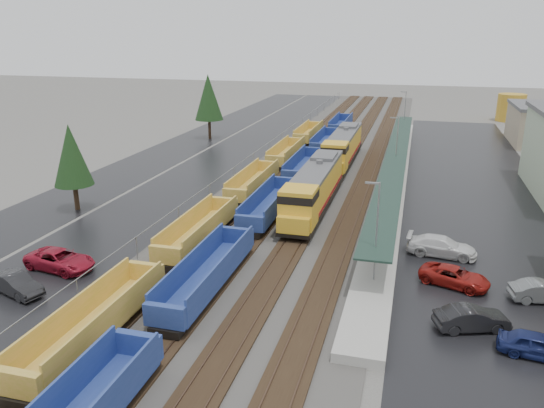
{
  "coord_description": "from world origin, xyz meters",
  "views": [
    {
      "loc": [
        11.54,
        -15.44,
        17.74
      ],
      "look_at": [
        -1.18,
        31.22,
        2.0
      ],
      "focal_mm": 35.0,
      "sensor_mm": 36.0,
      "label": 1
    }
  ],
  "objects_px": {
    "storage_tank": "(511,108)",
    "parked_car_west_b": "(16,284)",
    "parked_car_east_a": "(472,319)",
    "parked_car_east_c": "(442,246)",
    "parked_car_east_e": "(543,292)",
    "locomotive_lead": "(314,188)",
    "parked_car_west_c": "(60,260)",
    "well_string_yellow": "(230,204)",
    "parked_car_east_d": "(537,345)",
    "well_string_blue": "(270,205)",
    "parked_car_east_b": "(455,277)",
    "locomotive_trail": "(343,147)"
  },
  "relations": [
    {
      "from": "storage_tank",
      "to": "parked_car_west_b",
      "type": "bearing_deg",
      "value": -116.13
    },
    {
      "from": "parked_car_east_a",
      "to": "parked_car_east_c",
      "type": "height_order",
      "value": "parked_car_east_c"
    },
    {
      "from": "parked_car_east_e",
      "to": "parked_car_west_b",
      "type": "bearing_deg",
      "value": 91.68
    },
    {
      "from": "parked_car_east_e",
      "to": "locomotive_lead",
      "type": "bearing_deg",
      "value": 40.07
    },
    {
      "from": "parked_car_west_c",
      "to": "parked_car_east_e",
      "type": "xyz_separation_m",
      "value": [
        35.33,
        4.25,
        -0.06
      ]
    },
    {
      "from": "storage_tank",
      "to": "parked_car_west_b",
      "type": "distance_m",
      "value": 102.45
    },
    {
      "from": "well_string_yellow",
      "to": "parked_car_east_a",
      "type": "relative_size",
      "value": 20.47
    },
    {
      "from": "parked_car_east_d",
      "to": "parked_car_east_c",
      "type": "bearing_deg",
      "value": 27.52
    },
    {
      "from": "parked_car_east_a",
      "to": "parked_car_east_c",
      "type": "bearing_deg",
      "value": -12.34
    },
    {
      "from": "well_string_blue",
      "to": "parked_car_east_d",
      "type": "xyz_separation_m",
      "value": [
        21.24,
        -19.48,
        -0.46
      ]
    },
    {
      "from": "parked_car_east_d",
      "to": "parked_car_east_b",
      "type": "bearing_deg",
      "value": 34.42
    },
    {
      "from": "well_string_yellow",
      "to": "parked_car_east_c",
      "type": "height_order",
      "value": "well_string_yellow"
    },
    {
      "from": "parked_car_east_e",
      "to": "locomotive_trail",
      "type": "bearing_deg",
      "value": 15.98
    },
    {
      "from": "well_string_blue",
      "to": "parked_car_west_b",
      "type": "relative_size",
      "value": 25.16
    },
    {
      "from": "parked_car_east_a",
      "to": "parked_car_east_b",
      "type": "bearing_deg",
      "value": -12.96
    },
    {
      "from": "locomotive_lead",
      "to": "locomotive_trail",
      "type": "height_order",
      "value": "same"
    },
    {
      "from": "parked_car_east_d",
      "to": "parked_car_west_c",
      "type": "bearing_deg",
      "value": 92.98
    },
    {
      "from": "storage_tank",
      "to": "parked_car_east_a",
      "type": "relative_size",
      "value": 1.22
    },
    {
      "from": "locomotive_lead",
      "to": "parked_car_east_b",
      "type": "distance_m",
      "value": 19.21
    },
    {
      "from": "locomotive_trail",
      "to": "parked_car_east_b",
      "type": "xyz_separation_m",
      "value": [
        13.18,
        -34.86,
        -1.79
      ]
    },
    {
      "from": "well_string_yellow",
      "to": "parked_car_east_d",
      "type": "xyz_separation_m",
      "value": [
        25.24,
        -18.88,
        -0.45
      ]
    },
    {
      "from": "parked_car_east_b",
      "to": "well_string_blue",
      "type": "bearing_deg",
      "value": 76.62
    },
    {
      "from": "well_string_blue",
      "to": "well_string_yellow",
      "type": "bearing_deg",
      "value": -171.43
    },
    {
      "from": "well_string_blue",
      "to": "locomotive_trail",
      "type": "bearing_deg",
      "value": 80.37
    },
    {
      "from": "well_string_yellow",
      "to": "parked_car_east_b",
      "type": "height_order",
      "value": "well_string_yellow"
    },
    {
      "from": "parked_car_west_b",
      "to": "parked_car_east_d",
      "type": "relative_size",
      "value": 1.07
    },
    {
      "from": "locomotive_trail",
      "to": "locomotive_lead",
      "type": "bearing_deg",
      "value": -90.0
    },
    {
      "from": "locomotive_lead",
      "to": "well_string_blue",
      "type": "height_order",
      "value": "locomotive_lead"
    },
    {
      "from": "storage_tank",
      "to": "parked_car_east_c",
      "type": "distance_m",
      "value": 78.61
    },
    {
      "from": "parked_car_west_b",
      "to": "parked_car_west_c",
      "type": "bearing_deg",
      "value": 12.89
    },
    {
      "from": "well_string_blue",
      "to": "parked_car_east_d",
      "type": "distance_m",
      "value": 28.83
    },
    {
      "from": "well_string_yellow",
      "to": "parked_car_east_c",
      "type": "xyz_separation_m",
      "value": [
        20.43,
        -5.26,
        -0.36
      ]
    },
    {
      "from": "well_string_yellow",
      "to": "storage_tank",
      "type": "height_order",
      "value": "storage_tank"
    },
    {
      "from": "locomotive_lead",
      "to": "parked_car_east_e",
      "type": "relative_size",
      "value": 4.7
    },
    {
      "from": "well_string_yellow",
      "to": "parked_car_east_b",
      "type": "relative_size",
      "value": 18.83
    },
    {
      "from": "parked_car_west_c",
      "to": "parked_car_east_b",
      "type": "distance_m",
      "value": 30.05
    },
    {
      "from": "parked_car_east_e",
      "to": "well_string_yellow",
      "type": "bearing_deg",
      "value": 54.74
    },
    {
      "from": "parked_car_east_d",
      "to": "parked_car_east_e",
      "type": "relative_size",
      "value": 0.97
    },
    {
      "from": "parked_car_east_a",
      "to": "parked_car_east_c",
      "type": "distance_m",
      "value": 11.62
    },
    {
      "from": "parked_car_east_c",
      "to": "parked_car_east_b",
      "type": "bearing_deg",
      "value": -166.86
    },
    {
      "from": "locomotive_lead",
      "to": "storage_tank",
      "type": "bearing_deg",
      "value": 67.56
    },
    {
      "from": "parked_car_east_a",
      "to": "parked_car_east_d",
      "type": "xyz_separation_m",
      "value": [
        3.35,
        -2.09,
        -0.03
      ]
    },
    {
      "from": "parked_car_east_b",
      "to": "well_string_yellow",
      "type": "bearing_deg",
      "value": 83.15
    },
    {
      "from": "well_string_yellow",
      "to": "parked_car_east_e",
      "type": "xyz_separation_m",
      "value": [
        26.92,
        -11.64,
        -0.45
      ]
    },
    {
      "from": "parked_car_west_b",
      "to": "parked_car_east_e",
      "type": "distance_m",
      "value": 36.76
    },
    {
      "from": "parked_car_east_a",
      "to": "parked_car_east_c",
      "type": "xyz_separation_m",
      "value": [
        -1.46,
        11.53,
        0.06
      ]
    },
    {
      "from": "locomotive_lead",
      "to": "parked_car_west_c",
      "type": "xyz_separation_m",
      "value": [
        -16.41,
        -19.06,
        -1.7
      ]
    },
    {
      "from": "locomotive_trail",
      "to": "parked_car_east_a",
      "type": "distance_m",
      "value": 43.28
    },
    {
      "from": "well_string_blue",
      "to": "parked_car_east_e",
      "type": "bearing_deg",
      "value": -28.11
    },
    {
      "from": "locomotive_trail",
      "to": "parked_car_east_c",
      "type": "relative_size",
      "value": 3.67
    }
  ]
}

